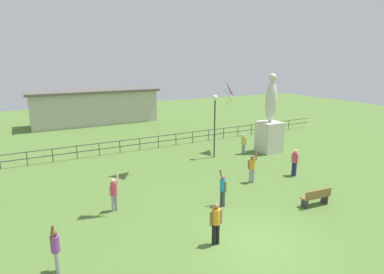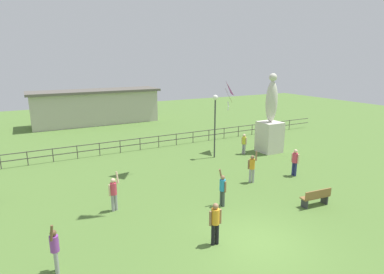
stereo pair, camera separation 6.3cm
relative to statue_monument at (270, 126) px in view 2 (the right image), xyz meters
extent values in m
plane|color=#517533|center=(-8.60, -9.11, -1.95)|extent=(80.00, 80.00, 0.00)
cube|color=beige|center=(0.00, 0.00, -0.82)|extent=(1.52, 1.52, 2.25)
ellipsoid|color=beige|center=(0.00, 0.00, 1.79)|extent=(0.90, 0.76, 2.97)
sphere|color=beige|center=(0.00, 0.00, 3.53)|extent=(0.56, 0.56, 0.56)
cylinder|color=#38383D|center=(-4.35, 0.69, 0.09)|extent=(0.10, 0.10, 4.07)
sphere|color=white|center=(-4.35, 0.69, 2.27)|extent=(0.36, 0.36, 0.36)
cube|color=olive|center=(-4.16, -7.92, -1.50)|extent=(1.53, 0.54, 0.06)
cube|color=olive|center=(-4.18, -8.10, -1.28)|extent=(1.50, 0.20, 0.36)
cube|color=#333338|center=(-4.76, -7.87, -1.72)|extent=(0.08, 0.36, 0.45)
cube|color=#333338|center=(-3.56, -7.98, -1.72)|extent=(0.08, 0.36, 0.45)
cylinder|color=#99999E|center=(-2.06, 0.44, -1.57)|extent=(0.13, 0.13, 0.76)
cylinder|color=#99999E|center=(-2.02, 0.30, -1.57)|extent=(0.13, 0.13, 0.76)
cylinder|color=gold|center=(-2.04, 0.37, -0.92)|extent=(0.28, 0.28, 0.54)
sphere|color=beige|center=(-2.04, 0.37, -0.55)|extent=(0.20, 0.20, 0.20)
cylinder|color=beige|center=(-2.10, 0.54, -0.95)|extent=(0.08, 0.08, 0.51)
cylinder|color=beige|center=(-1.98, 0.19, -0.95)|extent=(0.08, 0.08, 0.51)
cylinder|color=navy|center=(-2.08, -4.66, -1.53)|extent=(0.14, 0.14, 0.82)
cylinder|color=navy|center=(-2.11, -4.51, -1.53)|extent=(0.14, 0.14, 0.82)
cylinder|color=#D83F59|center=(-2.09, -4.58, -0.83)|extent=(0.30, 0.30, 0.58)
sphere|color=beige|center=(-2.09, -4.58, -0.43)|extent=(0.22, 0.22, 0.22)
cylinder|color=beige|center=(-2.05, -4.78, -0.87)|extent=(0.09, 0.09, 0.55)
cylinder|color=beige|center=(-2.14, -4.39, -0.87)|extent=(0.09, 0.09, 0.55)
cylinder|color=#99999E|center=(-12.54, -3.98, -1.55)|extent=(0.14, 0.14, 0.79)
cylinder|color=#99999E|center=(-12.69, -4.01, -1.55)|extent=(0.14, 0.14, 0.79)
cylinder|color=#D83F59|center=(-12.62, -4.00, -0.87)|extent=(0.29, 0.29, 0.56)
sphere|color=beige|center=(-12.62, -4.00, -0.49)|extent=(0.21, 0.21, 0.21)
cylinder|color=beige|center=(-12.42, -4.00, -0.38)|extent=(0.13, 0.23, 0.54)
cylinder|color=beige|center=(-12.81, -4.04, -0.91)|extent=(0.09, 0.09, 0.53)
cylinder|color=#99999E|center=(-4.91, -4.28, -1.55)|extent=(0.14, 0.14, 0.80)
cylinder|color=#99999E|center=(-5.03, -4.18, -1.55)|extent=(0.14, 0.14, 0.80)
cylinder|color=orange|center=(-4.97, -4.23, -0.86)|extent=(0.29, 0.29, 0.57)
sphere|color=#8C6647|center=(-4.97, -4.23, -0.47)|extent=(0.21, 0.21, 0.21)
cylinder|color=#8C6647|center=(-4.85, -4.39, -0.36)|extent=(0.16, 0.17, 0.54)
cylinder|color=#8C6647|center=(-5.12, -4.11, -0.90)|extent=(0.09, 0.09, 0.54)
cylinder|color=#3F4C47|center=(-8.04, -5.83, -1.56)|extent=(0.13, 0.13, 0.77)
cylinder|color=#3F4C47|center=(-8.01, -5.98, -1.56)|extent=(0.13, 0.13, 0.77)
cylinder|color=#268CBF|center=(-8.03, -5.91, -0.90)|extent=(0.28, 0.28, 0.55)
sphere|color=#8C6647|center=(-8.03, -5.91, -0.53)|extent=(0.21, 0.21, 0.21)
cylinder|color=#8C6647|center=(-8.02, -5.71, -0.42)|extent=(0.24, 0.13, 0.52)
cylinder|color=#8C6647|center=(-7.99, -6.09, -0.94)|extent=(0.08, 0.08, 0.52)
cylinder|color=#99999E|center=(-15.38, -7.46, -1.56)|extent=(0.13, 0.13, 0.76)
cylinder|color=#99999E|center=(-15.38, -7.31, -1.56)|extent=(0.13, 0.13, 0.76)
cylinder|color=purple|center=(-15.38, -7.39, -0.91)|extent=(0.28, 0.28, 0.54)
sphere|color=brown|center=(-15.38, -7.39, -0.54)|extent=(0.20, 0.20, 0.20)
cylinder|color=brown|center=(-15.43, -7.57, -0.43)|extent=(0.15, 0.09, 0.52)
cylinder|color=brown|center=(-15.38, -7.20, -0.94)|extent=(0.08, 0.08, 0.51)
cylinder|color=black|center=(-10.10, -8.44, -1.53)|extent=(0.14, 0.14, 0.84)
cylinder|color=black|center=(-9.94, -8.45, -1.53)|extent=(0.14, 0.14, 0.84)
cylinder|color=orange|center=(-10.02, -8.44, -0.81)|extent=(0.31, 0.31, 0.59)
sphere|color=#8C6647|center=(-10.02, -8.44, -0.40)|extent=(0.23, 0.23, 0.23)
cylinder|color=#8C6647|center=(-10.22, -8.42, -0.84)|extent=(0.09, 0.09, 0.56)
cylinder|color=#8C6647|center=(-9.81, -8.46, -0.84)|extent=(0.09, 0.09, 0.56)
pyramid|color=#B22DB2|center=(-2.90, 1.68, 2.73)|extent=(0.96, 1.21, 1.03)
cylinder|color=#4C381E|center=(-2.66, 1.57, 2.22)|extent=(0.50, 0.25, 1.03)
cube|color=white|center=(-2.73, 1.53, 1.70)|extent=(0.10, 0.03, 0.21)
cube|color=white|center=(-2.66, 1.57, 1.48)|extent=(0.12, 0.04, 0.21)
cube|color=white|center=(-2.71, 1.54, 1.26)|extent=(0.10, 0.02, 0.21)
cylinder|color=#4C4742|center=(-17.47, 4.89, -1.47)|extent=(0.06, 0.06, 0.95)
cylinder|color=#4C4742|center=(-15.96, 4.89, -1.47)|extent=(0.06, 0.06, 0.95)
cylinder|color=#4C4742|center=(-14.43, 4.89, -1.47)|extent=(0.06, 0.06, 0.95)
cylinder|color=#4C4742|center=(-12.88, 4.89, -1.47)|extent=(0.06, 0.06, 0.95)
cylinder|color=#4C4742|center=(-11.36, 4.89, -1.47)|extent=(0.06, 0.06, 0.95)
cylinder|color=#4C4742|center=(-9.87, 4.89, -1.47)|extent=(0.06, 0.06, 0.95)
cylinder|color=#4C4742|center=(-8.35, 4.89, -1.47)|extent=(0.06, 0.06, 0.95)
cylinder|color=#4C4742|center=(-6.83, 4.89, -1.47)|extent=(0.06, 0.06, 0.95)
cylinder|color=#4C4742|center=(-5.32, 4.89, -1.47)|extent=(0.06, 0.06, 0.95)
cylinder|color=#4C4742|center=(-3.80, 4.89, -1.47)|extent=(0.06, 0.06, 0.95)
cylinder|color=#4C4742|center=(-2.28, 4.89, -1.47)|extent=(0.06, 0.06, 0.95)
cylinder|color=#4C4742|center=(-0.74, 4.89, -1.47)|extent=(0.06, 0.06, 0.95)
cylinder|color=#4C4742|center=(0.78, 4.89, -1.47)|extent=(0.06, 0.06, 0.95)
cylinder|color=#4C4742|center=(2.31, 4.89, -1.47)|extent=(0.06, 0.06, 0.95)
cylinder|color=#4C4742|center=(3.81, 4.89, -1.47)|extent=(0.06, 0.06, 0.95)
cylinder|color=#4C4742|center=(5.37, 4.89, -1.47)|extent=(0.06, 0.06, 0.95)
cylinder|color=#4C4742|center=(6.90, 4.89, -1.47)|extent=(0.06, 0.06, 0.95)
cube|color=#4C4742|center=(-8.60, 4.89, -1.04)|extent=(36.00, 0.05, 0.05)
cube|color=#4C4742|center=(-8.60, 4.89, -1.47)|extent=(36.00, 0.05, 0.05)
cube|color=#B7B2A3|center=(-9.04, 16.89, -0.28)|extent=(12.66, 3.25, 3.34)
cube|color=#59544C|center=(-9.04, 16.89, 1.52)|extent=(13.26, 3.85, 0.24)
camera|label=1|loc=(-15.75, -17.26, 4.78)|focal=29.53mm
camera|label=2|loc=(-15.70, -17.29, 4.78)|focal=29.53mm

